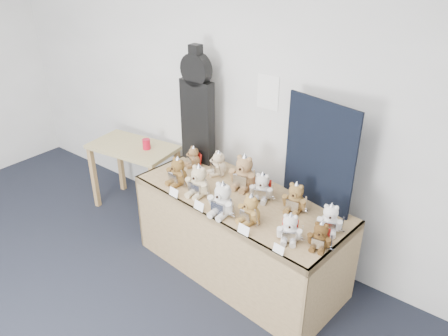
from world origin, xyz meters
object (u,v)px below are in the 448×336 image
Objects in this scene: teddy_front_far_left at (178,172)px; teddy_front_right at (250,210)px; teddy_back_left at (218,164)px; display_table at (234,217)px; side_table at (134,156)px; teddy_back_centre_left at (244,173)px; teddy_front_left at (199,182)px; teddy_front_far_right at (290,229)px; teddy_front_end at (320,236)px; teddy_back_centre_right at (262,188)px; teddy_back_end at (330,220)px; teddy_back_right at (295,198)px; red_cup at (146,144)px; guitar_case at (197,107)px; teddy_front_centre at (222,200)px; teddy_back_far_left at (193,157)px.

teddy_front_right is at bearing -0.70° from teddy_front_far_left.
teddy_back_left is at bearing 70.09° from teddy_front_far_left.
display_table is 1.98× the size of side_table.
display_table is 7.61× the size of teddy_back_left.
teddy_back_centre_left is at bearing 37.78° from teddy_front_far_left.
teddy_front_left reaches higher than teddy_front_far_right.
teddy_front_far_left is at bearing 171.17° from teddy_front_left.
teddy_back_left reaches higher than teddy_front_far_right.
display_table is 8.23× the size of teddy_front_end.
teddy_back_centre_right is (-0.11, 0.33, 0.00)m from teddy_front_right.
teddy_back_end is (0.52, 0.26, -0.00)m from teddy_front_right.
teddy_front_far_right is 1.11m from teddy_back_left.
side_table is 2.88× the size of teddy_back_centre_left.
teddy_front_right is at bearing -25.94° from display_table.
teddy_front_left reaches higher than side_table.
display_table is 0.57m from teddy_back_right.
teddy_back_left is at bearing 0.48° from red_cup.
guitar_case is at bearing 156.75° from display_table.
teddy_front_far_left is at bearing -174.05° from teddy_back_right.
teddy_back_centre_left reaches higher than red_cup.
teddy_front_centre is 0.81m from teddy_back_end.
display_table is at bearing -28.89° from guitar_case.
teddy_front_far_left is at bearing -71.32° from guitar_case.
teddy_front_end is at bearing 3.57° from teddy_front_far_left.
teddy_front_far_right reaches higher than side_table.
teddy_back_right is (-0.16, 0.36, 0.01)m from teddy_front_far_right.
teddy_back_centre_right reaches higher than teddy_back_left.
teddy_front_left is 0.80m from teddy_back_right.
side_table is 3.80× the size of teddy_back_end.
teddy_front_right is 0.96× the size of teddy_back_right.
teddy_front_right is at bearing -9.24° from teddy_front_left.
teddy_back_centre_right is (0.72, 0.24, -0.01)m from teddy_front_far_left.
red_cup is 0.40× the size of teddy_back_centre_right.
red_cup is 0.32× the size of teddy_back_centre_left.
side_table is 2.32m from teddy_back_end.
teddy_back_left reaches higher than display_table.
red_cup is 0.36× the size of teddy_front_left.
teddy_back_centre_right is at bearing -14.82° from guitar_case.
guitar_case is at bearing 114.79° from teddy_front_far_left.
teddy_front_right is 1.04× the size of teddy_back_left.
red_cup is 0.46× the size of teddy_front_end.
teddy_back_right is at bearing -2.84° from red_cup.
teddy_back_right is (1.78, -0.09, 0.07)m from red_cup.
teddy_back_left reaches higher than red_cup.
teddy_back_far_left is at bearing 153.73° from teddy_back_centre_right.
teddy_back_centre_left is at bearing 53.70° from teddy_front_left.
teddy_back_far_left is (-0.72, 0.47, -0.04)m from teddy_front_centre.
display_table is 6.34× the size of teddy_front_left.
teddy_front_far_right is 0.40m from teddy_back_right.
teddy_back_end is at bearing 11.72° from display_table.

